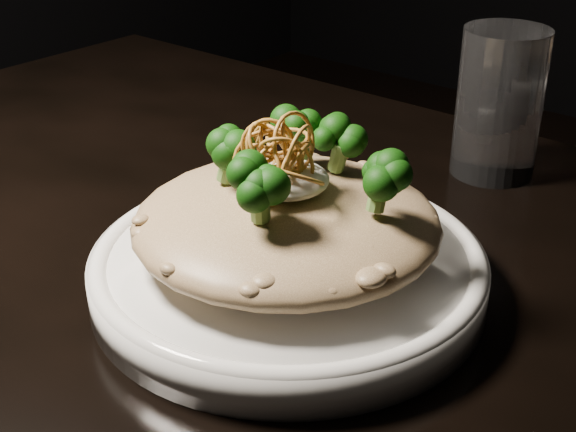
% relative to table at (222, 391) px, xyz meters
% --- Properties ---
extents(table, '(1.10, 0.80, 0.75)m').
position_rel_table_xyz_m(table, '(0.00, 0.00, 0.00)').
color(table, black).
rests_on(table, ground).
extents(plate, '(0.26, 0.26, 0.03)m').
position_rel_table_xyz_m(plate, '(0.03, 0.03, 0.10)').
color(plate, white).
rests_on(plate, table).
extents(risotto, '(0.20, 0.20, 0.04)m').
position_rel_table_xyz_m(risotto, '(0.03, 0.04, 0.13)').
color(risotto, brown).
rests_on(risotto, plate).
extents(broccoli, '(0.12, 0.12, 0.04)m').
position_rel_table_xyz_m(broccoli, '(0.04, 0.04, 0.18)').
color(broccoli, black).
rests_on(broccoli, risotto).
extents(cheese, '(0.06, 0.06, 0.02)m').
position_rel_table_xyz_m(cheese, '(0.03, 0.04, 0.16)').
color(cheese, silver).
rests_on(cheese, risotto).
extents(shallots, '(0.06, 0.06, 0.04)m').
position_rel_table_xyz_m(shallots, '(0.03, 0.03, 0.19)').
color(shallots, brown).
rests_on(shallots, cheese).
extents(drinking_glass, '(0.10, 0.10, 0.13)m').
position_rel_table_xyz_m(drinking_glass, '(0.05, 0.29, 0.15)').
color(drinking_glass, white).
rests_on(drinking_glass, table).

